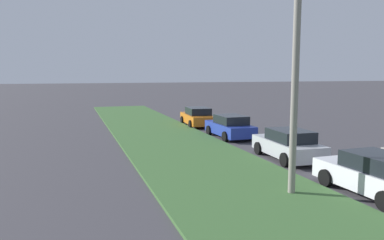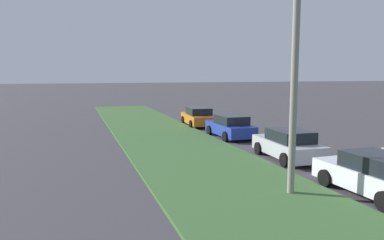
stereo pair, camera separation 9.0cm
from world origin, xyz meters
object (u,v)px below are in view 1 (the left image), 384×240
object	(u,v)px
streetlight	(304,67)
parked_car_white	(375,175)
parked_car_orange	(198,117)
parked_car_blue	(230,127)
parked_car_silver	(288,145)

from	to	relation	value
streetlight	parked_car_white	bearing A→B (deg)	-110.25
parked_car_orange	parked_car_blue	bearing A→B (deg)	-174.15
parked_car_silver	streetlight	size ratio (longest dim) A/B	0.58
parked_car_white	streetlight	bearing A→B (deg)	68.08
parked_car_white	streetlight	xyz separation A→B (m)	(0.89, 2.41, 3.67)
parked_car_white	parked_car_blue	world-z (taller)	same
parked_car_white	parked_car_orange	size ratio (longest dim) A/B	0.99
parked_car_blue	parked_car_orange	size ratio (longest dim) A/B	0.99
parked_car_blue	streetlight	distance (m)	12.08
parked_car_white	parked_car_blue	bearing A→B (deg)	-1.32
parked_car_orange	streetlight	xyz separation A→B (m)	(-17.03, 2.07, 3.67)
parked_car_silver	streetlight	xyz separation A→B (m)	(-4.75, 2.55, 3.67)
parked_car_orange	streetlight	size ratio (longest dim) A/B	0.59
parked_car_silver	parked_car_orange	bearing A→B (deg)	4.52
parked_car_white	parked_car_silver	bearing A→B (deg)	-3.09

